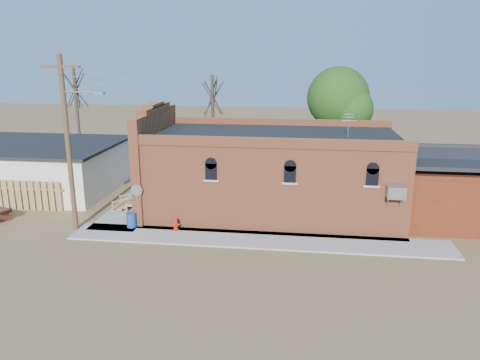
# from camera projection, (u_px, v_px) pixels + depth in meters

# --- Properties ---
(ground) EXTENTS (120.00, 120.00, 0.00)m
(ground) POSITION_uv_depth(u_px,v_px,m) (225.00, 246.00, 22.64)
(ground) COLOR brown
(ground) RESTS_ON ground
(sidewalk_south) EXTENTS (19.00, 2.20, 0.08)m
(sidewalk_south) POSITION_uv_depth(u_px,v_px,m) (257.00, 240.00, 23.30)
(sidewalk_south) COLOR #9E9991
(sidewalk_south) RESTS_ON ground
(sidewalk_west) EXTENTS (2.60, 10.00, 0.08)m
(sidewalk_west) POSITION_uv_depth(u_px,v_px,m) (141.00, 202.00, 29.17)
(sidewalk_west) COLOR #9E9991
(sidewalk_west) RESTS_ON ground
(brick_bar) EXTENTS (16.40, 7.97, 6.30)m
(brick_bar) POSITION_uv_depth(u_px,v_px,m) (268.00, 173.00, 27.07)
(brick_bar) COLOR #C05F3A
(brick_bar) RESTS_ON ground
(red_shed) EXTENTS (5.40, 6.40, 4.30)m
(red_shed) POSITION_uv_depth(u_px,v_px,m) (446.00, 180.00, 25.83)
(red_shed) COLOR #541F0E
(red_shed) RESTS_ON ground
(wood_fence) EXTENTS (5.20, 0.10, 1.80)m
(wood_fence) POSITION_uv_depth(u_px,v_px,m) (22.00, 195.00, 27.66)
(wood_fence) COLOR olive
(wood_fence) RESTS_ON ground
(utility_pole) EXTENTS (3.12, 0.26, 9.00)m
(utility_pole) POSITION_uv_depth(u_px,v_px,m) (69.00, 141.00, 23.56)
(utility_pole) COLOR #4F311F
(utility_pole) RESTS_ON ground
(tree_bare_near) EXTENTS (2.80, 2.80, 7.65)m
(tree_bare_near) POSITION_uv_depth(u_px,v_px,m) (212.00, 97.00, 33.88)
(tree_bare_near) COLOR #473628
(tree_bare_near) RESTS_ON ground
(tree_bare_far) EXTENTS (2.80, 2.80, 8.16)m
(tree_bare_far) POSITION_uv_depth(u_px,v_px,m) (75.00, 89.00, 36.13)
(tree_bare_far) COLOR #473628
(tree_bare_far) RESTS_ON ground
(tree_leafy) EXTENTS (4.40, 4.40, 8.15)m
(tree_leafy) POSITION_uv_depth(u_px,v_px,m) (338.00, 98.00, 33.22)
(tree_leafy) COLOR #473628
(tree_leafy) RESTS_ON ground
(fire_hydrant) EXTENTS (0.39, 0.35, 0.69)m
(fire_hydrant) POSITION_uv_depth(u_px,v_px,m) (176.00, 224.00, 24.35)
(fire_hydrant) COLOR red
(fire_hydrant) RESTS_ON sidewalk_south
(stop_sign) EXTENTS (0.64, 0.16, 2.35)m
(stop_sign) POSITION_uv_depth(u_px,v_px,m) (137.00, 194.00, 24.49)
(stop_sign) COLOR gray
(stop_sign) RESTS_ON sidewalk_south
(trash_barrel) EXTENTS (0.61, 0.61, 0.79)m
(trash_barrel) POSITION_uv_depth(u_px,v_px,m) (131.00, 220.00, 24.81)
(trash_barrel) COLOR navy
(trash_barrel) RESTS_ON sidewalk_west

